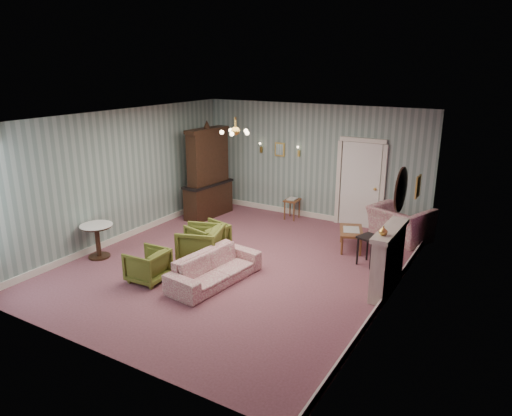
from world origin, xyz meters
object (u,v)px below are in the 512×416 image
Objects in this scene: olive_chair_c at (208,237)px; sofa_chintz at (215,263)px; olive_chair_a at (148,264)px; coffee_table at (351,239)px; dresser at (208,170)px; fireplace at (388,260)px; pedestal_table at (98,241)px; wingback_chair at (401,218)px; side_table_black at (369,251)px; olive_chair_b at (201,243)px.

sofa_chintz reaches higher than olive_chair_c.
olive_chair_a is 0.78× the size of coffee_table.
dresser reaches higher than fireplace.
olive_chair_c is 0.86× the size of coffee_table.
dresser reaches higher than pedestal_table.
olive_chair_c is at bearing 170.61° from olive_chair_a.
dresser is (-4.76, -0.73, 0.69)m from wingback_chair.
wingback_chair is at bearing 53.57° from coffee_table.
side_table_black is at bearing 26.51° from pedestal_table.
coffee_table is 1.20× the size of pedestal_table.
fireplace is 1.96× the size of pedestal_table.
fireplace is at bearing 121.12° from wingback_chair.
sofa_chintz is 1.57× the size of wingback_chair.
coffee_table is at bearing 75.26° from wingback_chair.
olive_chair_c is 3.69m from fireplace.
dresser is at bearing 175.45° from coffee_table.
coffee_table is at bearing 35.61° from pedestal_table.
dresser is 2.84× the size of coffee_table.
pedestal_table is (-5.08, -4.13, -0.17)m from wingback_chair.
sofa_chintz is 3.23m from coffee_table.
olive_chair_c is (0.19, 1.59, 0.03)m from olive_chair_a.
pedestal_table is (-4.31, -3.08, 0.14)m from coffee_table.
sofa_chintz is 2.74m from pedestal_table.
olive_chair_a is 5.62m from wingback_chair.
sofa_chintz is at bearing 54.91° from olive_chair_c.
wingback_chair is 1.41× the size of coffee_table.
olive_chair_c is 3.06m from coffee_table.
pedestal_table is (-1.83, -1.29, -0.01)m from olive_chair_c.
olive_chair_c is at bearing -143.99° from coffee_table.
dresser is at bearing 30.43° from wingback_chair.
olive_chair_a is 1.11× the size of side_table_black.
coffee_table is (2.33, 2.22, -0.19)m from olive_chair_b.
olive_chair_b reaches higher than pedestal_table.
wingback_chair reaches higher than olive_chair_a.
olive_chair_a is 4.27m from side_table_black.
olive_chair_a is 1.23m from sofa_chintz.
pedestal_table reaches higher than coffee_table.
olive_chair_c is at bearing -175.97° from fireplace.
olive_chair_c is 1.22× the size of side_table_black.
olive_chair_b is at bearing 58.74° from sofa_chintz.
olive_chair_a is 0.35× the size of sofa_chintz.
sofa_chintz is at bearing -135.11° from side_table_black.
dresser is at bearing -162.96° from olive_chair_a.
pedestal_table reaches higher than olive_chair_a.
coffee_table is (2.47, 1.80, -0.15)m from olive_chair_c.
sofa_chintz is 2.21× the size of coffee_table.
olive_chair_c is 1.35m from sofa_chintz.
coffee_table is (3.99, -0.32, -1.00)m from dresser.
olive_chair_a is at bearing 6.63° from olive_chair_c.
dresser is 4.06× the size of side_table_black.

